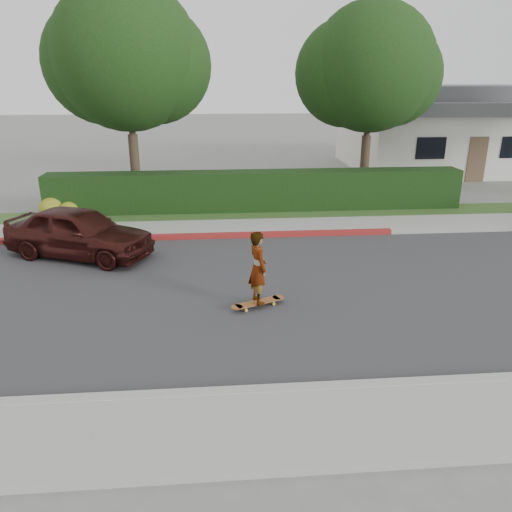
% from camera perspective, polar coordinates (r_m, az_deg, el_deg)
% --- Properties ---
extents(ground, '(120.00, 120.00, 0.00)m').
position_cam_1_polar(ground, '(12.49, 16.87, -3.21)').
color(ground, slate).
rests_on(ground, ground).
extents(road, '(60.00, 8.00, 0.01)m').
position_cam_1_polar(road, '(12.49, 16.87, -3.19)').
color(road, '#2D2D30').
rests_on(road, ground).
extents(curb_near, '(60.00, 0.20, 0.15)m').
position_cam_1_polar(curb_near, '(9.21, 26.16, -12.62)').
color(curb_near, '#9E9E99').
rests_on(curb_near, ground).
extents(curb_far, '(60.00, 0.20, 0.15)m').
position_cam_1_polar(curb_far, '(16.11, 11.75, 2.67)').
color(curb_far, '#9E9E99').
rests_on(curb_far, ground).
extents(curb_red_section, '(12.00, 0.21, 0.15)m').
position_cam_1_polar(curb_red_section, '(15.47, -6.34, 2.27)').
color(curb_red_section, maroon).
rests_on(curb_red_section, ground).
extents(sidewalk_far, '(60.00, 1.60, 0.12)m').
position_cam_1_polar(sidewalk_far, '(16.94, 10.91, 3.52)').
color(sidewalk_far, gray).
rests_on(sidewalk_far, ground).
extents(planting_strip, '(60.00, 1.60, 0.10)m').
position_cam_1_polar(planting_strip, '(18.43, 9.61, 4.89)').
color(planting_strip, '#2D4C1E').
rests_on(planting_strip, ground).
extents(hedge, '(15.00, 1.00, 1.50)m').
position_cam_1_polar(hedge, '(18.35, 0.09, 7.35)').
color(hedge, black).
rests_on(hedge, ground).
extents(flowering_shrub, '(1.40, 1.00, 0.90)m').
position_cam_1_polar(flowering_shrub, '(18.75, -21.73, 4.90)').
color(flowering_shrub, '#2D4C19').
rests_on(flowering_shrub, ground).
extents(tree_left, '(5.99, 5.21, 8.00)m').
position_cam_1_polar(tree_left, '(19.58, -14.54, 20.85)').
color(tree_left, '#33261C').
rests_on(tree_left, ground).
extents(tree_center, '(5.66, 4.84, 7.44)m').
position_cam_1_polar(tree_center, '(20.73, 12.84, 19.88)').
color(tree_center, '#33261C').
rests_on(tree_center, ground).
extents(house, '(10.60, 8.60, 4.30)m').
position_cam_1_polar(house, '(29.56, 20.90, 13.47)').
color(house, beige).
rests_on(house, ground).
extents(skateboard, '(1.25, 0.73, 0.12)m').
position_cam_1_polar(skateboard, '(10.80, 0.22, -5.34)').
color(skateboard, gold).
rests_on(skateboard, ground).
extents(skateboarder, '(0.53, 0.66, 1.58)m').
position_cam_1_polar(skateboarder, '(10.49, 0.23, -1.33)').
color(skateboarder, white).
rests_on(skateboarder, skateboard).
extents(car_maroon, '(4.43, 3.12, 1.40)m').
position_cam_1_polar(car_maroon, '(14.48, -19.60, 2.58)').
color(car_maroon, '#381511').
rests_on(car_maroon, ground).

